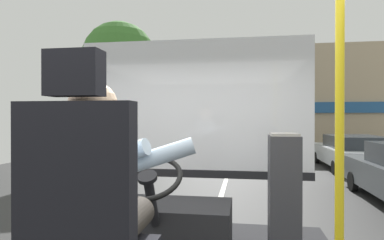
{
  "coord_description": "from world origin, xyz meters",
  "views": [
    {
      "loc": [
        0.55,
        -1.91,
        1.85
      ],
      "look_at": [
        0.1,
        0.94,
        1.83
      ],
      "focal_mm": 31.15,
      "sensor_mm": 36.0,
      "label": 1
    }
  ],
  "objects_px": {
    "driver_seat": "(87,238)",
    "parked_car_silver": "(353,152)",
    "handrail_pole": "(340,142)",
    "steering_console": "(164,225)",
    "fare_box": "(284,200)",
    "bus_driver": "(99,188)"
  },
  "relations": [
    {
      "from": "handrail_pole",
      "to": "fare_box",
      "type": "xyz_separation_m",
      "value": [
        -0.18,
        0.81,
        -0.49
      ]
    },
    {
      "from": "steering_console",
      "to": "fare_box",
      "type": "distance_m",
      "value": 0.99
    },
    {
      "from": "bus_driver",
      "to": "steering_console",
      "type": "height_order",
      "value": "bus_driver"
    },
    {
      "from": "driver_seat",
      "to": "bus_driver",
      "type": "relative_size",
      "value": 1.64
    },
    {
      "from": "bus_driver",
      "to": "steering_console",
      "type": "xyz_separation_m",
      "value": [
        -0.0,
        1.23,
        -0.57
      ]
    },
    {
      "from": "driver_seat",
      "to": "handrail_pole",
      "type": "distance_m",
      "value": 1.26
    },
    {
      "from": "fare_box",
      "to": "driver_seat",
      "type": "bearing_deg",
      "value": -127.42
    },
    {
      "from": "driver_seat",
      "to": "fare_box",
      "type": "height_order",
      "value": "driver_seat"
    },
    {
      "from": "steering_console",
      "to": "handrail_pole",
      "type": "relative_size",
      "value": 0.56
    },
    {
      "from": "bus_driver",
      "to": "steering_console",
      "type": "distance_m",
      "value": 1.35
    },
    {
      "from": "driver_seat",
      "to": "parked_car_silver",
      "type": "height_order",
      "value": "driver_seat"
    },
    {
      "from": "fare_box",
      "to": "parked_car_silver",
      "type": "height_order",
      "value": "fare_box"
    },
    {
      "from": "driver_seat",
      "to": "handrail_pole",
      "type": "xyz_separation_m",
      "value": [
        1.13,
        0.43,
        0.39
      ]
    },
    {
      "from": "steering_console",
      "to": "fare_box",
      "type": "xyz_separation_m",
      "value": [
        0.95,
        -0.1,
        0.27
      ]
    },
    {
      "from": "handrail_pole",
      "to": "parked_car_silver",
      "type": "height_order",
      "value": "handrail_pole"
    },
    {
      "from": "steering_console",
      "to": "parked_car_silver",
      "type": "relative_size",
      "value": 0.25
    },
    {
      "from": "parked_car_silver",
      "to": "driver_seat",
      "type": "bearing_deg",
      "value": -111.58
    },
    {
      "from": "driver_seat",
      "to": "handrail_pole",
      "type": "bearing_deg",
      "value": 20.87
    },
    {
      "from": "handrail_pole",
      "to": "steering_console",
      "type": "bearing_deg",
      "value": 140.89
    },
    {
      "from": "steering_console",
      "to": "fare_box",
      "type": "bearing_deg",
      "value": -6.15
    },
    {
      "from": "driver_seat",
      "to": "parked_car_silver",
      "type": "bearing_deg",
      "value": 68.42
    },
    {
      "from": "fare_box",
      "to": "parked_car_silver",
      "type": "relative_size",
      "value": 0.23
    }
  ]
}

